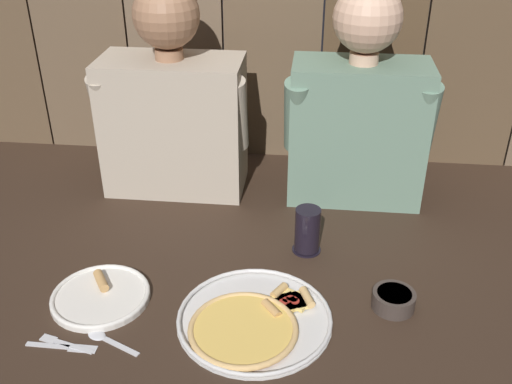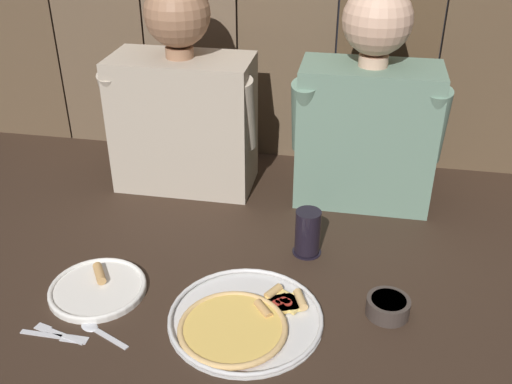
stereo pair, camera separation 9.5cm
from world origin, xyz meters
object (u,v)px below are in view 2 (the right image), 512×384
(diner_left, at_px, (183,99))
(diner_right, at_px, (369,107))
(pizza_tray, at_px, (243,321))
(dipping_bowl, at_px, (388,306))
(drinking_glass, at_px, (308,233))
(dinner_plate, at_px, (98,288))

(diner_left, bearing_deg, diner_right, -0.01)
(pizza_tray, bearing_deg, dipping_bowl, 16.50)
(dipping_bowl, height_order, diner_left, diner_left)
(drinking_glass, xyz_separation_m, dipping_bowl, (0.21, -0.21, -0.04))
(pizza_tray, relative_size, diner_right, 0.55)
(pizza_tray, xyz_separation_m, dinner_plate, (-0.36, 0.05, -0.00))
(pizza_tray, xyz_separation_m, dipping_bowl, (0.32, 0.09, 0.01))
(diner_right, bearing_deg, dipping_bowl, -81.43)
(pizza_tray, relative_size, dipping_bowl, 3.52)
(dipping_bowl, relative_size, diner_right, 0.16)
(drinking_glass, bearing_deg, diner_right, 67.61)
(dipping_bowl, height_order, diner_right, diner_right)
(dinner_plate, distance_m, drinking_glass, 0.54)
(drinking_glass, relative_size, dipping_bowl, 1.26)
(diner_right, bearing_deg, pizza_tray, -111.37)
(diner_left, bearing_deg, dinner_plate, -96.19)
(dinner_plate, xyz_separation_m, diner_right, (0.60, 0.56, 0.28))
(dinner_plate, height_order, dipping_bowl, dipping_bowl)
(pizza_tray, relative_size, diner_left, 0.56)
(dinner_plate, bearing_deg, dipping_bowl, 3.73)
(pizza_tray, bearing_deg, diner_right, 68.63)
(pizza_tray, distance_m, diner_right, 0.71)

